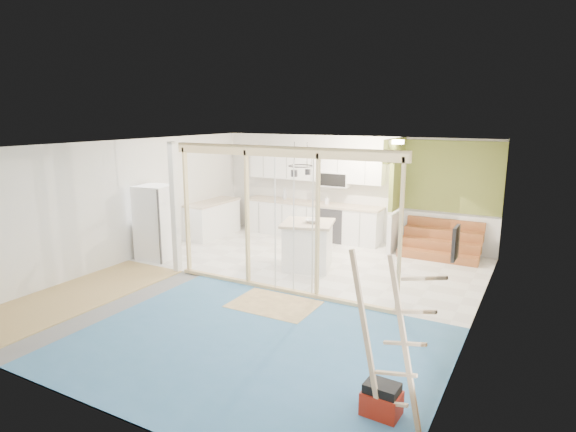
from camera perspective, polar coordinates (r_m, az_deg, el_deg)
The scene contains 17 objects.
room at distance 8.48m, azimuth -2.60°, elevation -0.40°, with size 7.01×8.01×2.61m.
floor_overlays at distance 8.86m, azimuth -1.91°, elevation -8.54°, with size 7.00×8.00×0.03m.
stud_frame at distance 8.56m, azimuth -4.18°, elevation 1.79°, with size 4.66×0.14×2.60m.
base_cabinets at distance 12.28m, azimuth -0.84°, elevation -0.46°, with size 4.45×2.24×0.93m.
upper_cabinets at distance 12.11m, azimuth 3.39°, elevation 5.84°, with size 3.60×0.41×0.85m.
green_partition at distance 11.18m, azimuth 16.46°, elevation 0.29°, with size 2.25×1.51×2.60m.
pot_rack at distance 10.14m, azimuth 1.45°, elevation 5.65°, with size 0.52×0.52×0.72m.
sheathing_panel at distance 5.45m, azimuth 18.42°, elevation -8.15°, with size 0.02×4.00×2.60m, color tan.
electrical_panel at distance 5.92m, azimuth 19.24°, elevation -3.06°, with size 0.04×0.30×0.40m, color #36363B.
ceiling_light at distance 10.50m, azimuth 12.71°, elevation 8.56°, with size 0.32×0.32×0.08m, color #FFEABF.
fridge at distance 10.79m, azimuth -15.39°, elevation -0.76°, with size 0.81×0.79×1.63m.
island at distance 9.84m, azimuth 2.35°, elevation -3.52°, with size 1.24×1.24×0.98m.
bowl at distance 9.67m, azimuth 2.88°, elevation -0.58°, with size 0.29×0.29×0.07m, color silver.
soap_bottle_a at distance 12.59m, azimuth -0.41°, elevation 2.67°, with size 0.11×0.11×0.29m, color #ABB0BE.
soap_bottle_b at distance 11.92m, azimuth 4.66°, elevation 1.89°, with size 0.09×0.09×0.20m, color silver.
toolbox at distance 5.49m, azimuth 11.03°, elevation -20.67°, with size 0.41×0.32×0.37m.
ladder at distance 5.00m, azimuth 12.03°, elevation -14.39°, with size 0.97×0.07×1.79m.
Camera 1 is at (4.31, -7.07, 3.12)m, focal length 30.00 mm.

